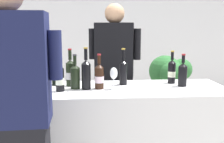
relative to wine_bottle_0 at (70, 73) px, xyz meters
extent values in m
cube|color=white|center=(0.38, 2.48, 0.37)|extent=(8.00, 0.10, 2.80)
cube|color=white|center=(0.38, -0.12, -0.58)|extent=(2.05, 0.67, 0.91)
cylinder|color=black|center=(0.00, 0.00, -0.02)|extent=(0.08, 0.08, 0.21)
cone|color=black|center=(0.00, 0.00, 0.10)|extent=(0.08, 0.08, 0.03)
cylinder|color=black|center=(0.00, 0.00, 0.16)|extent=(0.03, 0.03, 0.09)
cylinder|color=maroon|center=(0.00, 0.00, 0.21)|extent=(0.03, 0.03, 0.01)
cylinder|color=silver|center=(0.00, 0.00, -0.03)|extent=(0.08, 0.08, 0.06)
cylinder|color=black|center=(-0.14, 0.04, -0.03)|extent=(0.08, 0.08, 0.19)
cone|color=black|center=(-0.14, 0.04, 0.08)|extent=(0.08, 0.08, 0.03)
cylinder|color=black|center=(-0.14, 0.04, 0.14)|extent=(0.03, 0.03, 0.07)
cylinder|color=#B79333|center=(-0.14, 0.04, 0.18)|extent=(0.03, 0.03, 0.01)
cylinder|color=black|center=(-0.23, -0.03, -0.02)|extent=(0.08, 0.08, 0.20)
cone|color=black|center=(-0.23, -0.03, 0.10)|extent=(0.08, 0.08, 0.04)
cylinder|color=black|center=(-0.23, -0.03, 0.15)|extent=(0.03, 0.03, 0.07)
cylinder|color=black|center=(-0.23, -0.03, 0.19)|extent=(0.04, 0.04, 0.01)
cylinder|color=silver|center=(-0.23, -0.03, -0.03)|extent=(0.08, 0.08, 0.08)
cylinder|color=black|center=(-0.07, -0.20, -0.03)|extent=(0.07, 0.07, 0.19)
cone|color=black|center=(-0.07, -0.20, 0.08)|extent=(0.07, 0.07, 0.03)
cylinder|color=black|center=(-0.07, -0.20, 0.15)|extent=(0.03, 0.03, 0.09)
cylinder|color=#333338|center=(-0.07, -0.20, 0.20)|extent=(0.04, 0.04, 0.01)
cylinder|color=silver|center=(-0.07, -0.20, -0.04)|extent=(0.07, 0.07, 0.06)
cylinder|color=black|center=(0.26, -0.13, -0.03)|extent=(0.08, 0.08, 0.19)
cone|color=black|center=(0.26, -0.13, 0.08)|extent=(0.08, 0.08, 0.04)
cylinder|color=black|center=(0.26, -0.13, 0.13)|extent=(0.03, 0.03, 0.07)
cylinder|color=maroon|center=(0.26, -0.13, 0.18)|extent=(0.03, 0.03, 0.01)
cylinder|color=silver|center=(0.26, -0.13, -0.04)|extent=(0.08, 0.08, 0.06)
cylinder|color=black|center=(0.15, -0.14, -0.01)|extent=(0.08, 0.08, 0.22)
cone|color=black|center=(0.15, -0.14, 0.11)|extent=(0.08, 0.08, 0.04)
cylinder|color=black|center=(0.15, -0.14, 0.18)|extent=(0.03, 0.03, 0.10)
cylinder|color=#B79333|center=(0.15, -0.14, 0.24)|extent=(0.03, 0.03, 0.01)
cylinder|color=black|center=(0.49, 0.02, -0.02)|extent=(0.07, 0.07, 0.20)
cone|color=black|center=(0.49, 0.02, 0.09)|extent=(0.07, 0.07, 0.03)
cylinder|color=black|center=(0.49, 0.02, 0.16)|extent=(0.03, 0.03, 0.10)
cylinder|color=#B79333|center=(0.49, 0.02, 0.21)|extent=(0.03, 0.03, 0.01)
cylinder|color=black|center=(1.02, -0.09, -0.03)|extent=(0.08, 0.08, 0.18)
cone|color=black|center=(1.02, -0.09, 0.07)|extent=(0.08, 0.08, 0.03)
cylinder|color=black|center=(1.02, -0.09, 0.13)|extent=(0.03, 0.03, 0.07)
cylinder|color=maroon|center=(1.02, -0.09, 0.17)|extent=(0.03, 0.03, 0.01)
cylinder|color=black|center=(0.96, 0.05, -0.03)|extent=(0.07, 0.07, 0.19)
cone|color=black|center=(0.96, 0.05, 0.09)|extent=(0.07, 0.07, 0.03)
cylinder|color=black|center=(0.96, 0.05, 0.14)|extent=(0.03, 0.03, 0.08)
cylinder|color=#B79333|center=(0.96, 0.05, 0.19)|extent=(0.03, 0.03, 0.01)
cylinder|color=silver|center=(0.96, 0.05, -0.04)|extent=(0.07, 0.07, 0.05)
cylinder|color=black|center=(0.05, -0.12, -0.03)|extent=(0.08, 0.08, 0.18)
cone|color=black|center=(0.05, -0.12, 0.08)|extent=(0.08, 0.08, 0.03)
cylinder|color=black|center=(0.05, -0.12, 0.13)|extent=(0.03, 0.03, 0.08)
cylinder|color=#333338|center=(0.05, -0.12, 0.17)|extent=(0.03, 0.03, 0.01)
cylinder|color=silver|center=(0.39, -0.16, -0.12)|extent=(0.07, 0.07, 0.00)
cylinder|color=silver|center=(0.39, -0.16, -0.07)|extent=(0.01, 0.01, 0.09)
ellipsoid|color=silver|center=(0.39, -0.16, 0.02)|extent=(0.07, 0.07, 0.10)
ellipsoid|color=maroon|center=(0.39, -0.16, 0.00)|extent=(0.05, 0.05, 0.04)
cylinder|color=silver|center=(-0.37, -0.26, -0.03)|extent=(0.19, 0.19, 0.19)
torus|color=silver|center=(-0.37, -0.26, 0.07)|extent=(0.20, 0.20, 0.01)
cube|color=black|center=(0.45, 0.51, -0.59)|extent=(0.41, 0.30, 0.88)
cube|color=black|center=(0.45, 0.51, 0.15)|extent=(0.45, 0.31, 0.61)
sphere|color=tan|center=(0.45, 0.51, 0.56)|extent=(0.22, 0.22, 0.22)
cylinder|color=black|center=(0.69, 0.46, 0.23)|extent=(0.08, 0.08, 0.34)
cylinder|color=black|center=(0.20, 0.55, 0.23)|extent=(0.08, 0.08, 0.34)
cube|color=#191E47|center=(-0.27, -0.85, 0.17)|extent=(0.45, 0.26, 0.65)
cylinder|color=#191E47|center=(-0.01, -0.84, 0.25)|extent=(0.08, 0.08, 0.29)
cylinder|color=brown|center=(1.29, 0.93, -0.89)|extent=(0.35, 0.35, 0.28)
sphere|color=#2D6B33|center=(1.18, 1.03, -0.18)|extent=(0.43, 0.43, 0.43)
sphere|color=#2D6B33|center=(1.23, 0.92, -0.16)|extent=(0.33, 0.33, 0.33)
sphere|color=#2D6B33|center=(1.22, 0.83, -0.18)|extent=(0.32, 0.32, 0.32)
sphere|color=#2D6B33|center=(1.25, 0.97, -0.30)|extent=(0.28, 0.28, 0.28)
sphere|color=#2D6B33|center=(1.37, 0.93, -0.14)|extent=(0.28, 0.28, 0.28)
cylinder|color=#4C3823|center=(1.29, 0.93, -0.45)|extent=(0.05, 0.05, 0.60)
camera|label=1|loc=(0.20, -2.36, 0.41)|focal=41.53mm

